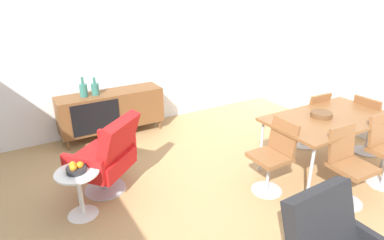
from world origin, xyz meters
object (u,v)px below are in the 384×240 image
at_px(dining_chair_far_end, 369,123).
at_px(fruit_bowl, 76,168).
at_px(wooden_bowl_on_table, 321,115).
at_px(dining_chair_front_left, 348,163).
at_px(vase_cobalt, 95,89).
at_px(lounge_chair_red, 107,155).
at_px(vase_sculptural_dark, 83,90).
at_px(side_table_round, 79,188).
at_px(sideboard, 111,110).
at_px(dining_chair_near_window, 274,154).
at_px(dining_table, 329,120).
at_px(dining_chair_back_right, 310,117).

bearing_deg(dining_chair_far_end, fruit_bowl, 170.01).
xyz_separation_m(wooden_bowl_on_table, dining_chair_front_left, (-0.26, -0.62, -0.30)).
distance_m(vase_cobalt, lounge_chair_red, 1.54).
xyz_separation_m(vase_sculptural_dark, fruit_bowl, (-0.53, -1.74, -0.26)).
xyz_separation_m(dining_chair_far_end, side_table_round, (-3.81, 0.67, -0.15)).
height_order(vase_cobalt, dining_chair_far_end, vase_cobalt).
relative_size(sideboard, vase_cobalt, 6.03).
xyz_separation_m(dining_chair_near_window, side_table_round, (-2.03, 0.67, -0.15)).
bearing_deg(lounge_chair_red, dining_chair_near_window, -29.83).
distance_m(dining_chair_far_end, fruit_bowl, 3.87).
height_order(dining_table, dining_chair_near_window, dining_chair_near_window).
relative_size(sideboard, dining_chair_front_left, 1.87).
bearing_deg(dining_chair_far_end, vase_sculptural_dark, 143.65).
xyz_separation_m(dining_table, lounge_chair_red, (-2.54, 0.94, -0.23)).
bearing_deg(wooden_bowl_on_table, vase_sculptural_dark, 134.40).
bearing_deg(wooden_bowl_on_table, sideboard, 129.30).
xyz_separation_m(dining_chair_front_left, dining_chair_near_window, (-0.54, 0.56, 0.00)).
bearing_deg(vase_sculptural_dark, sideboard, -0.28).
distance_m(vase_cobalt, dining_table, 3.28).
bearing_deg(lounge_chair_red, side_table_round, -144.49).
height_order(lounge_chair_red, fruit_bowl, lounge_chair_red).
relative_size(dining_table, wooden_bowl_on_table, 6.15).
xyz_separation_m(side_table_round, fruit_bowl, (-0.00, -0.00, 0.24)).
bearing_deg(dining_chair_near_window, lounge_chair_red, 150.17).
height_order(sideboard, dining_chair_front_left, dining_chair_front_left).
bearing_deg(wooden_bowl_on_table, dining_chair_back_right, 49.04).
distance_m(vase_sculptural_dark, dining_chair_back_right, 3.33).
distance_m(wooden_bowl_on_table, side_table_round, 2.93).
distance_m(vase_sculptural_dark, dining_chair_near_window, 2.86).
relative_size(dining_chair_front_left, dining_chair_back_right, 1.00).
bearing_deg(wooden_bowl_on_table, lounge_chair_red, 160.12).
height_order(dining_table, wooden_bowl_on_table, wooden_bowl_on_table).
bearing_deg(dining_chair_far_end, wooden_bowl_on_table, 176.52).
xyz_separation_m(dining_chair_back_right, side_table_round, (-3.27, 0.11, -0.15)).
bearing_deg(side_table_round, wooden_bowl_on_table, -12.19).
bearing_deg(sideboard, side_table_round, -117.54).
bearing_deg(vase_cobalt, dining_chair_back_right, -35.81).
bearing_deg(dining_chair_front_left, vase_cobalt, 122.24).
relative_size(dining_chair_back_right, dining_chair_far_end, 1.00).
relative_size(vase_cobalt, dining_chair_front_left, 0.31).
xyz_separation_m(sideboard, fruit_bowl, (-0.91, -1.74, 0.12)).
height_order(dining_table, fruit_bowl, dining_table).
distance_m(dining_table, lounge_chair_red, 2.72).
bearing_deg(fruit_bowl, sideboard, 62.43).
height_order(dining_chair_near_window, dining_chair_far_end, same).
bearing_deg(side_table_round, fruit_bowl, -171.12).
distance_m(side_table_round, fruit_bowl, 0.24).
relative_size(dining_chair_far_end, fruit_bowl, 4.28).
distance_m(sideboard, dining_chair_back_right, 3.00).
bearing_deg(lounge_chair_red, wooden_bowl_on_table, -19.88).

